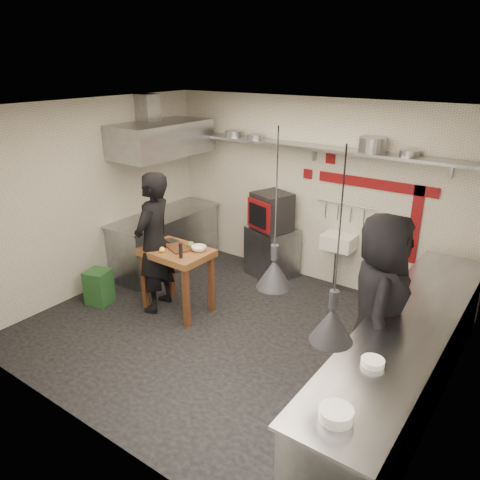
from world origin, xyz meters
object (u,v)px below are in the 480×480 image
Objects in this scene: green_bin at (99,287)px; chef_left at (154,243)px; chef_right at (379,305)px; prep_table at (178,280)px; combi_oven at (272,211)px; oven_stand at (272,251)px.

chef_left reaches higher than green_bin.
chef_left is 3.08m from chef_right.
prep_table is 0.47× the size of chef_right.
green_bin is (-1.51, -2.22, -0.84)m from combi_oven.
prep_table is (1.08, 0.50, 0.21)m from green_bin.
prep_table is (-0.43, -1.75, 0.06)m from oven_stand.
green_bin is 1.13m from chef_left.
combi_oven reaches higher than oven_stand.
prep_table is at bearing -85.20° from combi_oven.
chef_left is (-0.73, -1.86, 0.57)m from oven_stand.
oven_stand is 0.41× the size of chef_left.
combi_oven is at bearing 143.96° from chef_left.
prep_table reaches higher than oven_stand.
combi_oven is 0.30× the size of chef_left.
chef_left is (-0.30, -0.11, 0.51)m from prep_table.
oven_stand is at bearing 144.50° from chef_left.
chef_left reaches higher than oven_stand.
chef_left is (0.77, 0.40, 0.72)m from green_bin.
oven_stand is at bearing 77.35° from prep_table.
prep_table is at bearing -84.75° from oven_stand.
oven_stand is 1.60× the size of green_bin.
combi_oven is 2.81m from green_bin.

